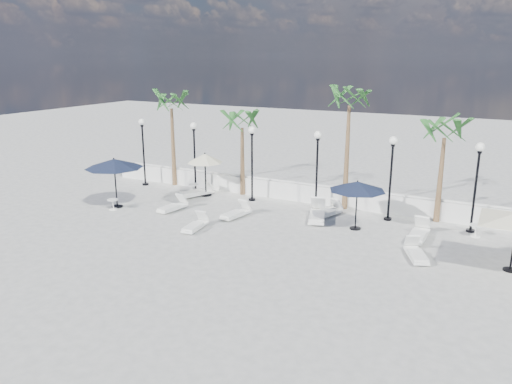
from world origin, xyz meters
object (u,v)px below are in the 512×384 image
at_px(lounger_1, 173,206).
at_px(parasol_cream_small, 205,159).
at_px(lounger_5, 317,214).
at_px(lounger_6, 416,253).
at_px(parasol_navy_left, 114,164).
at_px(parasol_navy_mid, 357,186).
at_px(lounger_3, 236,213).
at_px(lounger_4, 327,212).
at_px(lounger_7, 418,234).
at_px(lounger_0, 197,192).
at_px(lounger_2, 195,225).

bearing_deg(lounger_1, parasol_cream_small, 98.28).
height_order(lounger_5, lounger_6, lounger_5).
height_order(parasol_navy_left, parasol_navy_mid, parasol_navy_left).
xyz_separation_m(lounger_1, lounger_3, (3.23, 0.50, 0.00)).
relative_size(lounger_4, lounger_5, 0.81).
bearing_deg(lounger_6, lounger_4, 120.11).
bearing_deg(lounger_7, parasol_navy_left, -170.93).
bearing_deg(parasol_navy_mid, parasol_cream_small, 169.63).
distance_m(lounger_7, parasol_navy_mid, 3.13).
xyz_separation_m(lounger_7, parasol_navy_left, (-14.09, -2.14, 1.94)).
xyz_separation_m(lounger_3, lounger_4, (3.71, 2.13, 0.00)).
bearing_deg(parasol_cream_small, lounger_3, -37.84).
relative_size(lounger_1, lounger_3, 0.98).
relative_size(lounger_0, lounger_7, 1.05).
bearing_deg(lounger_0, parasol_navy_mid, 16.12).
distance_m(lounger_0, lounger_1, 2.72).
xyz_separation_m(lounger_0, parasol_navy_left, (-2.42, -3.43, 1.94)).
xyz_separation_m(lounger_3, parasol_navy_mid, (5.38, 0.97, 1.69)).
bearing_deg(parasol_cream_small, lounger_1, -88.69).
xyz_separation_m(lounger_2, lounger_5, (4.20, 3.63, 0.06)).
height_order(lounger_2, parasol_navy_left, parasol_navy_left).
height_order(parasol_navy_left, parasol_cream_small, parasol_navy_left).
xyz_separation_m(lounger_1, parasol_navy_mid, (8.61, 1.47, 1.69)).
relative_size(lounger_5, parasol_navy_mid, 0.93).
height_order(lounger_5, parasol_navy_left, parasol_navy_left).
height_order(lounger_3, lounger_6, lounger_3).
bearing_deg(parasol_navy_mid, parasol_navy_left, -169.01).
relative_size(lounger_0, lounger_2, 1.20).
bearing_deg(lounger_2, lounger_1, 138.50).
bearing_deg(lounger_4, lounger_0, -160.81).
bearing_deg(lounger_1, lounger_4, 27.72).
bearing_deg(lounger_5, lounger_4, 56.13).
distance_m(lounger_3, lounger_6, 8.40).
bearing_deg(parasol_navy_left, lounger_3, 11.65).
xyz_separation_m(lounger_1, lounger_6, (11.54, -0.71, 0.00)).
bearing_deg(lounger_6, lounger_3, 147.78).
distance_m(lounger_0, parasol_cream_small, 1.82).
bearing_deg(lounger_2, lounger_3, 65.90).
relative_size(lounger_6, lounger_7, 0.91).
bearing_deg(lounger_7, lounger_2, -159.74).
relative_size(lounger_2, lounger_5, 0.76).
xyz_separation_m(lounger_0, parasol_cream_small, (0.34, 0.38, 1.75)).
relative_size(lounger_5, parasol_cream_small, 0.97).
distance_m(lounger_2, parasol_navy_left, 5.78).
bearing_deg(lounger_0, lounger_5, 17.21).
xyz_separation_m(lounger_2, parasol_navy_mid, (6.10, 3.23, 1.70)).
relative_size(lounger_7, parasol_navy_mid, 0.81).
xyz_separation_m(lounger_5, lounger_6, (4.83, -2.57, -0.05)).
height_order(lounger_0, parasol_cream_small, parasol_cream_small).
bearing_deg(lounger_5, lounger_1, 178.15).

